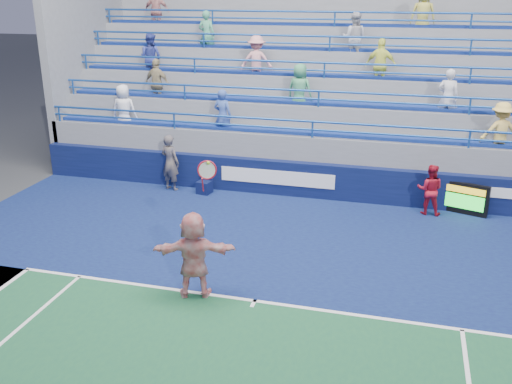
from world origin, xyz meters
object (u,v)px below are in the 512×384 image
(judge_chair, at_px, (205,186))
(tennis_player, at_px, (194,255))
(serve_speed_board, at_px, (464,199))
(ball_girl, at_px, (430,190))
(line_judge, at_px, (170,163))

(judge_chair, xyz_separation_m, tennis_player, (1.96, -6.02, 0.71))
(serve_speed_board, height_order, tennis_player, tennis_player)
(judge_chair, height_order, ball_girl, ball_girl)
(tennis_player, bearing_deg, serve_speed_board, 47.40)
(tennis_player, height_order, line_judge, tennis_player)
(line_judge, bearing_deg, ball_girl, -163.37)
(line_judge, bearing_deg, tennis_player, 134.11)
(tennis_player, distance_m, line_judge, 6.85)
(line_judge, height_order, ball_girl, line_judge)
(ball_girl, bearing_deg, tennis_player, 55.19)
(serve_speed_board, bearing_deg, judge_chair, -177.69)
(tennis_player, height_order, ball_girl, tennis_player)
(serve_speed_board, height_order, ball_girl, ball_girl)
(serve_speed_board, relative_size, tennis_player, 0.44)
(judge_chair, xyz_separation_m, line_judge, (-1.16, 0.08, 0.67))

